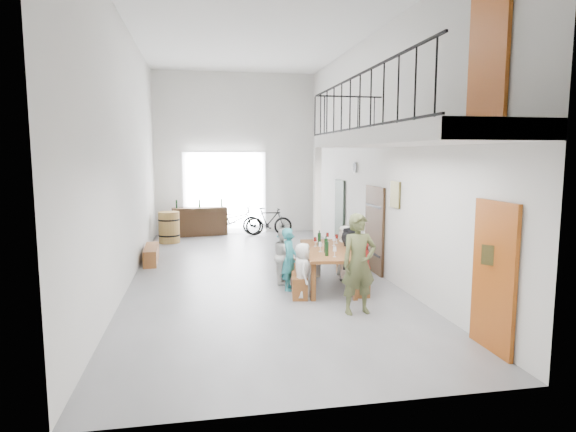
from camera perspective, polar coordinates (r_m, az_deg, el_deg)
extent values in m
plane|color=#606062|center=(11.14, -3.69, -6.86)|extent=(12.00, 12.00, 0.00)
plane|color=silver|center=(16.78, -6.21, 7.34)|extent=(5.50, 0.00, 5.50)
plane|color=silver|center=(4.90, 4.47, 7.62)|extent=(5.50, 0.00, 5.50)
plane|color=silver|center=(10.84, -18.52, 7.07)|extent=(0.00, 12.00, 12.00)
plane|color=silver|center=(11.46, 10.10, 7.32)|extent=(0.00, 12.00, 12.00)
plane|color=white|center=(11.16, -3.93, 21.69)|extent=(12.00, 12.00, 0.00)
cube|color=white|center=(16.75, -7.50, 2.70)|extent=(2.80, 0.08, 2.80)
cube|color=#904010|center=(7.24, 23.19, -6.64)|extent=(0.06, 0.95, 2.10)
cube|color=#352012|center=(11.29, 10.20, -1.60)|extent=(0.06, 1.10, 2.00)
cube|color=#303B31|center=(13.92, 6.14, 0.14)|extent=(0.06, 0.80, 2.00)
cube|color=#904010|center=(7.51, 22.64, 17.33)|extent=(0.06, 0.90, 1.95)
cube|color=#453E1B|center=(10.18, 12.60, 2.49)|extent=(0.04, 0.45, 0.55)
cylinder|color=white|center=(12.58, 7.97, 5.75)|extent=(0.04, 0.28, 0.28)
cube|color=white|center=(8.21, 13.09, 9.05)|extent=(1.50, 5.60, 0.25)
cube|color=black|center=(8.05, 8.33, 16.22)|extent=(0.03, 5.60, 0.03)
cube|color=black|center=(7.96, 8.21, 10.31)|extent=(0.03, 5.60, 0.03)
cube|color=black|center=(10.89, 7.24, 13.87)|extent=(1.50, 0.03, 0.03)
cube|color=white|center=(10.67, 3.48, 0.37)|extent=(0.14, 0.14, 2.88)
cube|color=brown|center=(9.97, 4.69, -4.08)|extent=(1.23, 2.41, 0.06)
cube|color=brown|center=(9.06, 3.01, -7.80)|extent=(0.08, 0.08, 0.73)
cube|color=brown|center=(9.17, 7.98, -7.67)|extent=(0.08, 0.08, 0.73)
cube|color=brown|center=(10.97, 1.90, -5.12)|extent=(0.08, 0.08, 0.73)
cube|color=brown|center=(11.07, 6.01, -5.04)|extent=(0.08, 0.08, 0.73)
cube|color=brown|center=(9.91, 1.25, -7.41)|extent=(0.58, 1.82, 0.41)
cube|color=brown|center=(10.21, 7.71, -6.98)|extent=(0.41, 1.90, 0.43)
cylinder|color=black|center=(10.25, 3.72, -2.59)|extent=(0.07, 0.07, 0.35)
cylinder|color=black|center=(9.26, 4.63, -3.67)|extent=(0.07, 0.07, 0.35)
cylinder|color=black|center=(9.56, 4.52, -3.32)|extent=(0.07, 0.07, 0.35)
cube|color=brown|center=(12.72, -15.90, -4.41)|extent=(0.37, 1.46, 0.41)
cylinder|color=brown|center=(15.36, -13.92, -1.31)|extent=(0.64, 0.64, 0.97)
cylinder|color=black|center=(15.39, -13.89, -2.20)|extent=(0.66, 0.66, 0.05)
cylinder|color=black|center=(15.32, -13.94, -0.42)|extent=(0.66, 0.66, 0.05)
cube|color=#352012|center=(16.54, -10.40, -0.64)|extent=(1.85, 0.74, 0.95)
cylinder|color=black|center=(16.42, -13.06, 1.39)|extent=(0.06, 0.06, 0.28)
cylinder|color=black|center=(16.48, -10.46, 1.48)|extent=(0.06, 0.06, 0.28)
cylinder|color=black|center=(16.55, -7.86, 1.56)|extent=(0.06, 0.06, 0.28)
imported|color=silver|center=(9.14, 1.73, -6.55)|extent=(0.41, 0.56, 1.07)
imported|color=teal|center=(9.73, 0.16, -5.12)|extent=(0.45, 0.54, 1.26)
imported|color=silver|center=(10.25, -0.42, -4.72)|extent=(0.54, 0.64, 1.18)
imported|color=teal|center=(10.62, -0.28, -4.55)|extent=(0.63, 0.80, 1.08)
imported|color=#AD231D|center=(9.73, 9.00, -5.83)|extent=(0.40, 0.66, 1.06)
imported|color=black|center=(10.29, 7.20, -4.62)|extent=(0.44, 1.15, 1.21)
imported|color=silver|center=(10.90, 6.76, -4.12)|extent=(0.38, 0.57, 1.15)
imported|color=#4B502D|center=(8.34, 8.38, -5.65)|extent=(0.68, 0.48, 1.73)
imported|color=#19511C|center=(11.88, 8.01, -4.84)|extent=(0.50, 0.46, 0.48)
imported|color=black|center=(16.52, -6.42, -0.52)|extent=(1.97, 1.07, 0.98)
imported|color=black|center=(16.32, -2.29, -0.64)|extent=(1.61, 0.58, 0.95)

